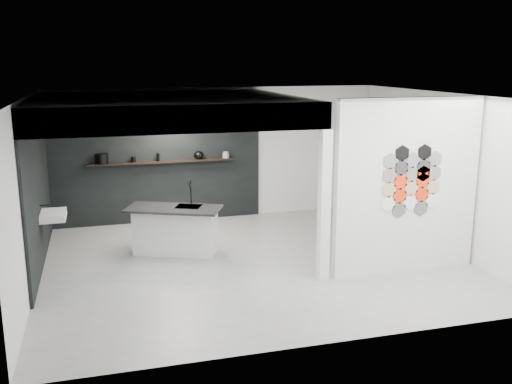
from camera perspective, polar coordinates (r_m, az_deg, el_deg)
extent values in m
cube|color=gray|center=(9.77, -0.09, -7.03)|extent=(7.00, 6.00, 0.01)
cube|color=silver|center=(9.34, 14.87, 0.55)|extent=(2.45, 0.15, 2.80)
cube|color=black|center=(12.07, -9.87, 2.47)|extent=(4.40, 0.04, 2.35)
cube|color=black|center=(10.13, -20.97, -0.23)|extent=(0.04, 4.00, 2.35)
cube|color=silver|center=(9.94, -8.98, 8.27)|extent=(4.40, 4.00, 0.40)
cube|color=silver|center=(8.77, 6.83, -1.40)|extent=(0.16, 0.16, 2.35)
cube|color=silver|center=(8.05, -7.34, 7.24)|extent=(4.40, 0.16, 0.40)
cube|color=silver|center=(9.99, -19.61, -2.22)|extent=(0.40, 0.60, 0.12)
cube|color=black|center=(11.95, -9.36, 3.00)|extent=(3.00, 0.15, 0.04)
cube|color=silver|center=(10.18, -8.06, -3.88)|extent=(1.51, 1.06, 0.82)
cube|color=black|center=(10.00, -8.26, -1.66)|extent=(1.77, 1.31, 0.04)
cube|color=black|center=(10.05, -6.76, -1.47)|extent=(0.54, 0.50, 0.01)
cylinder|color=black|center=(10.18, -6.52, -0.13)|extent=(0.03, 0.03, 0.38)
torus|color=black|center=(10.08, -6.63, 0.85)|extent=(0.07, 0.13, 0.13)
cylinder|color=black|center=(11.87, -15.15, 3.24)|extent=(0.30, 0.30, 0.20)
ellipsoid|color=black|center=(12.04, -5.74, 3.70)|extent=(0.27, 0.27, 0.17)
cylinder|color=gray|center=(12.16, -3.03, 3.65)|extent=(0.18, 0.18, 0.10)
cylinder|color=gray|center=(12.15, -3.03, 3.75)|extent=(0.10, 0.10, 0.14)
cylinder|color=black|center=(11.93, -9.76, 3.46)|extent=(0.07, 0.07, 0.17)
cylinder|color=black|center=(11.89, -12.15, 3.20)|extent=(0.10, 0.10, 0.11)
cylinder|color=white|center=(9.14, 13.08, -1.14)|extent=(0.26, 0.02, 0.26)
cylinder|color=tan|center=(9.09, 13.15, 0.23)|extent=(0.26, 0.02, 0.26)
cylinder|color=#66635E|center=(9.05, 13.22, 1.62)|extent=(0.26, 0.02, 0.26)
cylinder|color=silver|center=(9.00, 13.30, 3.03)|extent=(0.26, 0.02, 0.26)
cylinder|color=black|center=(9.26, 14.10, -1.73)|extent=(0.26, 0.02, 0.26)
cylinder|color=#F2310C|center=(9.21, 14.18, -0.38)|extent=(0.26, 0.02, 0.26)
cylinder|color=#F2310C|center=(9.16, 14.26, 0.99)|extent=(0.26, 0.02, 0.26)
cylinder|color=#2D2D2D|center=(9.12, 14.33, 2.37)|extent=(0.26, 0.02, 0.26)
cylinder|color=black|center=(9.08, 14.41, 3.77)|extent=(0.26, 0.02, 0.26)
cylinder|color=white|center=(9.33, 15.18, -0.98)|extent=(0.26, 0.02, 0.26)
cylinder|color=tan|center=(9.28, 15.26, 0.37)|extent=(0.26, 0.02, 0.26)
cylinder|color=#66635E|center=(9.24, 15.35, 1.74)|extent=(0.26, 0.02, 0.26)
cylinder|color=silver|center=(9.20, 15.43, 3.11)|extent=(0.26, 0.02, 0.26)
cylinder|color=black|center=(9.46, 16.16, -1.55)|extent=(0.26, 0.02, 0.26)
cylinder|color=#F2310C|center=(9.41, 16.24, -0.23)|extent=(0.26, 0.02, 0.26)
cylinder|color=#F2310C|center=(9.36, 16.33, 1.11)|extent=(0.26, 0.02, 0.26)
cylinder|color=#2D2D2D|center=(9.32, 16.42, 2.47)|extent=(0.26, 0.02, 0.26)
cylinder|color=black|center=(9.28, 16.51, 3.83)|extent=(0.26, 0.02, 0.26)
cylinder|color=white|center=(9.54, 17.20, -0.81)|extent=(0.26, 0.02, 0.26)
cylinder|color=tan|center=(9.49, 17.29, 0.51)|extent=(0.26, 0.02, 0.26)
cylinder|color=#66635E|center=(9.44, 17.38, 1.84)|extent=(0.26, 0.02, 0.26)
cylinder|color=silver|center=(9.40, 17.47, 3.19)|extent=(0.26, 0.02, 0.26)
cylinder|color=#F2310C|center=(9.34, 16.38, 1.79)|extent=(0.26, 0.02, 0.26)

